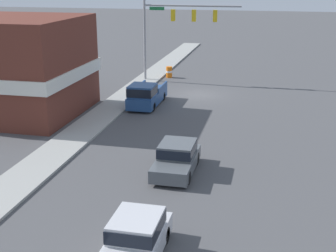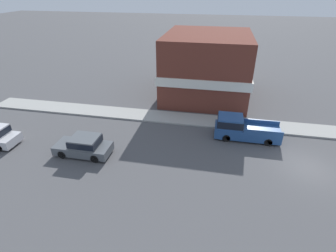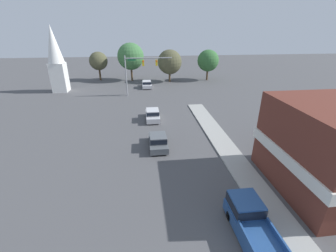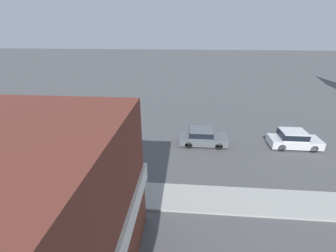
{
  "view_description": "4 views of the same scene",
  "coord_description": "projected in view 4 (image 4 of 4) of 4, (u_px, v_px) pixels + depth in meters",
  "views": [
    {
      "loc": [
        -6.02,
        38.32,
        9.72
      ],
      "look_at": [
        -0.62,
        14.32,
        1.75
      ],
      "focal_mm": 50.0,
      "sensor_mm": 36.0,
      "label": 1
    },
    {
      "loc": [
        -16.7,
        6.86,
        11.7
      ],
      "look_at": [
        0.66,
        10.33,
        1.93
      ],
      "focal_mm": 28.0,
      "sensor_mm": 36.0,
      "label": 2
    },
    {
      "loc": [
        -3.02,
        -5.07,
        12.05
      ],
      "look_at": [
        -0.58,
        15.46,
        2.89
      ],
      "focal_mm": 24.0,
      "sensor_mm": 36.0,
      "label": 3
    },
    {
      "loc": [
        16.73,
        14.83,
        9.72
      ],
      "look_at": [
        0.01,
        13.45,
        2.39
      ],
      "focal_mm": 24.0,
      "sensor_mm": 36.0,
      "label": 4
    }
  ],
  "objects": [
    {
      "name": "pickup_truck_parked",
      "position": [
        45.0,
        158.0,
        16.53
      ],
      "size": [
        1.96,
        5.35,
        1.91
      ],
      "color": "black",
      "rests_on": "ground"
    },
    {
      "name": "car_lead",
      "position": [
        202.0,
        136.0,
        20.15
      ],
      "size": [
        1.88,
        4.24,
        1.53
      ],
      "color": "black",
      "rests_on": "ground"
    },
    {
      "name": "ground_plane",
      "position": [
        20.0,
        145.0,
        20.29
      ],
      "size": [
        200.0,
        200.0,
        0.0
      ],
      "primitive_type": "plane",
      "color": "#4C4C4F"
    },
    {
      "name": "car_second_ahead",
      "position": [
        294.0,
        139.0,
        19.67
      ],
      "size": [
        1.84,
        4.26,
        1.58
      ],
      "color": "black",
      "rests_on": "ground"
    }
  ]
}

